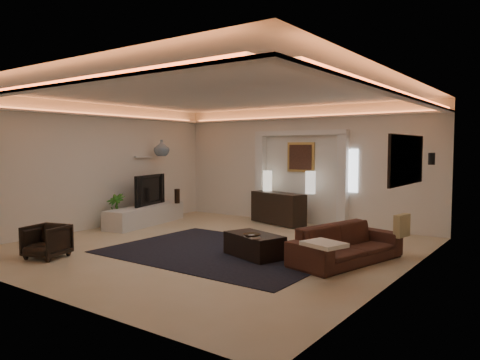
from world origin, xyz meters
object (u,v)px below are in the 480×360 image
Objects in this scene: sofa at (346,244)px; armchair at (47,241)px; console at (278,208)px; coffee_table at (254,245)px.

sofa reaches higher than armchair.
armchair is at bearing -88.42° from console.
coffee_table is at bearing 22.19° from armchair.
sofa is 5.06m from armchair.
console is 1.44× the size of coffee_table.
sofa is 1.98× the size of coffee_table.
console is 5.49m from armchair.
armchair is (-4.27, -2.71, -0.02)m from sofa.
armchair is at bearing -124.33° from coffee_table.
console is 0.73× the size of sofa.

